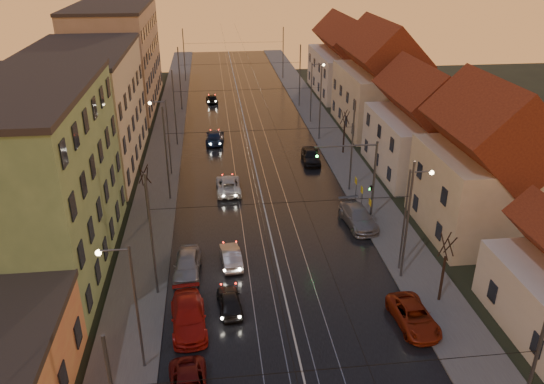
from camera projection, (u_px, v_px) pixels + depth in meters
name	position (u px, v px, depth m)	size (l,w,h in m)	color
ground	(304.00, 380.00, 29.11)	(160.00, 160.00, 0.00)	black
road	(249.00, 140.00, 65.11)	(16.00, 120.00, 0.04)	black
sidewalk_left	(166.00, 142.00, 64.03)	(4.00, 120.00, 0.15)	#4C4C4C
sidewalk_right	(328.00, 136.00, 66.14)	(4.00, 120.00, 0.15)	#4C4C4C
tram_rail_0	(231.00, 140.00, 64.86)	(0.06, 120.00, 0.03)	gray
tram_rail_1	(242.00, 140.00, 65.01)	(0.06, 120.00, 0.03)	gray
tram_rail_2	(255.00, 139.00, 65.17)	(0.06, 120.00, 0.03)	gray
tram_rail_3	(266.00, 139.00, 65.32)	(0.06, 120.00, 0.03)	gray
apartment_left_1	(26.00, 184.00, 37.12)	(10.00, 18.00, 13.00)	#608454
apartment_left_2	(85.00, 111.00, 55.34)	(10.00, 20.00, 12.00)	#C2B896
apartment_left_3	(118.00, 57.00, 76.52)	(10.00, 24.00, 14.00)	#90795D
house_right_1	(484.00, 171.00, 42.10)	(8.67, 10.20, 10.80)	#BBAF90
house_right_2	(422.00, 129.00, 54.14)	(9.18, 12.24, 9.20)	beige
house_right_3	(380.00, 84.00, 67.15)	(9.18, 14.28, 11.50)	#BBAF90
house_right_4	(345.00, 62.00, 83.68)	(9.18, 16.32, 10.00)	beige
catenary_pole_l_1	(152.00, 237.00, 34.40)	(0.16, 0.16, 9.00)	#595B60
catenary_pole_r_1	(407.00, 222.00, 36.21)	(0.16, 0.16, 9.00)	#595B60
catenary_pole_l_2	(166.00, 155.00, 47.91)	(0.16, 0.16, 9.00)	#595B60
catenary_pole_r_2	(352.00, 147.00, 49.72)	(0.16, 0.16, 9.00)	#595B60
catenary_pole_l_3	(175.00, 109.00, 61.41)	(0.16, 0.16, 9.00)	#595B60
catenary_pole_r_3	(320.00, 104.00, 63.22)	(0.16, 0.16, 9.00)	#595B60
catenary_pole_l_4	(180.00, 79.00, 74.91)	(0.16, 0.16, 9.00)	#595B60
catenary_pole_r_4	(300.00, 76.00, 76.72)	(0.16, 0.16, 9.00)	#595B60
catenary_pole_l_5	(184.00, 56.00, 91.12)	(0.16, 0.16, 9.00)	#595B60
catenary_pole_r_5	(283.00, 53.00, 92.93)	(0.16, 0.16, 9.00)	#595B60
street_lamp_0	(129.00, 297.00, 27.89)	(1.75, 0.32, 8.00)	#595B60
street_lamp_1	(410.00, 210.00, 37.00)	(1.75, 0.32, 8.00)	#595B60
street_lamp_2	(165.00, 130.00, 53.09)	(1.75, 0.32, 8.00)	#595B60
street_lamp_3	(314.00, 87.00, 69.41)	(1.75, 0.32, 8.00)	#595B60
traffic_light_mast	(363.00, 171.00, 44.21)	(5.30, 0.32, 7.20)	#595B60
bare_tree_0	(146.00, 195.00, 44.99)	(1.09, 1.09, 5.11)	black
bare_tree_1	(444.00, 270.00, 34.53)	(1.09, 1.09, 5.11)	black
bare_tree_2	(344.00, 133.00, 59.76)	(1.09, 1.09, 5.11)	black
driving_car_0	(230.00, 301.00, 34.57)	(1.47, 3.66, 1.25)	black
driving_car_1	(231.00, 256.00, 39.52)	(1.37, 3.94, 1.30)	#A5A5AA
driving_car_2	(228.00, 185.00, 51.19)	(2.29, 4.96, 1.38)	silver
driving_car_3	(215.00, 136.00, 64.01)	(2.07, 5.10, 1.48)	#162443
driving_car_4	(212.00, 98.00, 80.28)	(1.50, 3.74, 1.27)	black
parked_left_2	(189.00, 316.00, 32.93)	(2.12, 5.21, 1.51)	#A91710
parked_left_3	(187.00, 264.00, 38.25)	(1.85, 4.61, 1.57)	#A0A0A5
parked_right_0	(414.00, 316.00, 33.11)	(2.17, 4.71, 1.31)	maroon
parked_right_1	(358.00, 217.00, 44.97)	(2.20, 5.41, 1.57)	gray
parked_right_2	(311.00, 156.00, 57.96)	(1.84, 4.56, 1.56)	black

